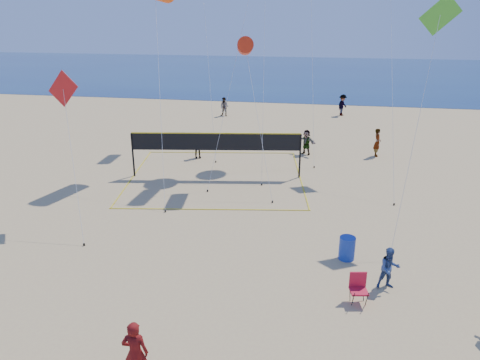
% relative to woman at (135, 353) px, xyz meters
% --- Properties ---
extents(ground, '(120.00, 120.00, 0.00)m').
position_rel_woman_xyz_m(ground, '(1.41, 1.63, -0.91)').
color(ground, tan).
rests_on(ground, ground).
extents(ocean, '(140.00, 50.00, 0.03)m').
position_rel_woman_xyz_m(ocean, '(1.41, 63.63, -0.90)').
color(ocean, navy).
rests_on(ocean, ground).
extents(woman, '(0.71, 0.52, 1.82)m').
position_rel_woman_xyz_m(woman, '(0.00, 0.00, 0.00)').
color(woman, '#640D0D').
rests_on(woman, ground).
extents(bystander_a, '(0.85, 0.73, 1.50)m').
position_rel_woman_xyz_m(bystander_a, '(6.80, 5.63, -0.16)').
color(bystander_a, '#31477B').
rests_on(bystander_a, ground).
extents(far_person_0, '(1.02, 0.76, 1.61)m').
position_rel_woman_xyz_m(far_person_0, '(-3.49, 18.99, -0.11)').
color(far_person_0, gray).
rests_on(far_person_0, ground).
extents(far_person_1, '(1.57, 1.17, 1.65)m').
position_rel_woman_xyz_m(far_person_1, '(3.34, 21.03, -0.09)').
color(far_person_1, gray).
rests_on(far_person_1, ground).
extents(far_person_2, '(0.45, 0.68, 1.83)m').
position_rel_woman_xyz_m(far_person_2, '(7.87, 21.40, 0.00)').
color(far_person_2, gray).
rests_on(far_person_2, ground).
extents(far_person_3, '(0.93, 0.79, 1.67)m').
position_rel_woman_xyz_m(far_person_3, '(-4.39, 31.65, -0.08)').
color(far_person_3, gray).
rests_on(far_person_3, ground).
extents(far_person_4, '(1.22, 1.41, 1.89)m').
position_rel_woman_xyz_m(far_person_4, '(6.00, 33.75, 0.03)').
color(far_person_4, gray).
rests_on(far_person_4, ground).
extents(camp_chair, '(0.63, 0.75, 1.13)m').
position_rel_woman_xyz_m(camp_chair, '(5.73, 4.61, -0.34)').
color(camp_chair, red).
rests_on(camp_chair, ground).
extents(trash_barrel, '(0.79, 0.79, 0.91)m').
position_rel_woman_xyz_m(trash_barrel, '(5.48, 7.40, -0.46)').
color(trash_barrel, '#1939A8').
rests_on(trash_barrel, ground).
extents(volleyball_net, '(10.96, 10.83, 2.58)m').
position_rel_woman_xyz_m(volleyball_net, '(-1.50, 15.70, 0.87)').
color(volleyball_net, black).
rests_on(volleyball_net, ground).
extents(kite_2, '(2.52, 4.13, 7.78)m').
position_rel_woman_xyz_m(kite_2, '(0.18, 15.47, 6.32)').
color(kite_2, red).
rests_on(kite_2, ground).
extents(kite_3, '(2.58, 3.09, 6.64)m').
position_rel_woman_xyz_m(kite_3, '(-6.58, 9.33, 4.65)').
color(kite_3, red).
rests_on(kite_3, ground).
extents(kite_4, '(2.34, 4.26, 9.61)m').
position_rel_woman_xyz_m(kite_4, '(8.48, 11.31, 7.39)').
color(kite_4, green).
rests_on(kite_4, ground).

